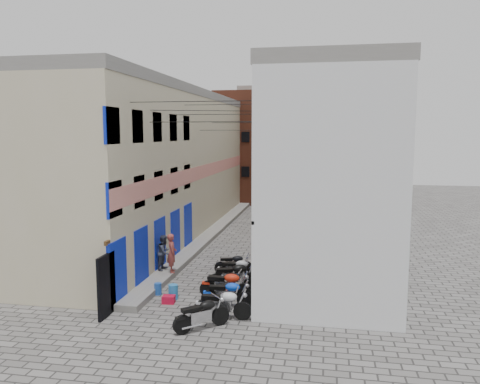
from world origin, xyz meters
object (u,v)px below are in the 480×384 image
Objects in this scene: motorcycle_b at (222,303)px; person_a at (172,253)px; red_crate at (169,299)px; motorcycle_a at (202,312)px; motorcycle_d at (226,283)px; motorcycle_f at (237,268)px; water_jug_far at (158,289)px; motorcycle_c at (227,292)px; water_jug_near at (173,292)px; motorcycle_g at (234,263)px; person_b at (164,252)px; motorcycle_e at (234,274)px.

motorcycle_b is 5.24m from person_a.
motorcycle_a is at bearing -48.38° from red_crate.
motorcycle_b is 0.96× the size of motorcycle_d.
motorcycle_f is at bearing -178.29° from motorcycle_d.
motorcycle_d reaches higher than water_jug_far.
water_jug_far is (-2.97, 0.79, -0.33)m from motorcycle_c.
motorcycle_c is 3.09m from water_jug_far.
motorcycle_f is 3.34m from water_jug_near.
motorcycle_d is at bearing 134.94° from motorcycle_a.
motorcycle_c reaches higher than motorcycle_g.
motorcycle_c is 1.23× the size of person_b.
motorcycle_b is at bearing 3.55° from motorcycle_f.
motorcycle_a is at bearing -54.37° from water_jug_near.
motorcycle_d is 0.98× the size of motorcycle_e.
motorcycle_c is 4.12m from motorcycle_g.
water_jug_far is (-3.04, 1.92, -0.36)m from motorcycle_b.
motorcycle_c is at bearing -156.64° from person_a.
motorcycle_e is at bearing -0.54° from motorcycle_g.
motorcycle_e is (0.07, 1.16, 0.01)m from motorcycle_d.
motorcycle_e reaches higher than red_crate.
water_jug_far is 1.01× the size of red_crate.
motorcycle_a is 2.14m from motorcycle_c.
water_jug_far is (0.15, -2.20, -0.88)m from person_a.
person_a is 3.72× the size of water_jug_far.
person_a is 2.85m from water_jug_near.
water_jug_near is (-2.28, 1.55, -0.30)m from motorcycle_b.
motorcycle_a is 0.95× the size of motorcycle_d.
person_a is at bearing 109.49° from water_jug_near.
motorcycle_e is 3.78× the size of water_jug_near.
person_a is at bearing 106.17° from red_crate.
person_b reaches higher than water_jug_far.
motorcycle_c reaches higher than water_jug_far.
person_b is 3.42× the size of red_crate.
motorcycle_a is at bearing -2.43° from motorcycle_f.
motorcycle_f is 3.74m from red_crate.
red_crate is at bearing -33.37° from motorcycle_f.
person_a is at bearing -137.42° from motorcycle_c.
motorcycle_f is 1.09× the size of motorcycle_g.
water_jug_far is 1.10m from red_crate.
motorcycle_e is 3.18m from person_a.
motorcycle_d is at bearing -120.48° from person_b.
motorcycle_d reaches higher than red_crate.
person_b is at bearing -136.42° from motorcycle_c.
motorcycle_a is at bearing -30.52° from motorcycle_b.
red_crate is at bearing -92.93° from motorcycle_c.
person_b is at bearing -94.27° from motorcycle_f.
person_a reaches higher than motorcycle_g.
motorcycle_c is at bearing -15.71° from motorcycle_e.
motorcycle_e is at bearing 23.09° from water_jug_far.
motorcycle_e is at bearing 177.98° from motorcycle_d.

